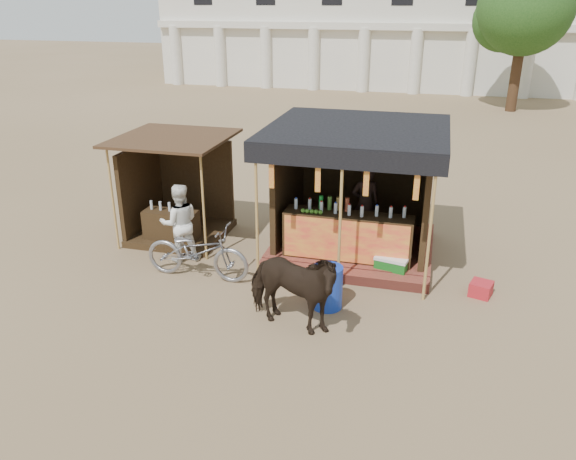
# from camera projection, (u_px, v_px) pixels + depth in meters

# --- Properties ---
(ground) EXTENTS (120.00, 120.00, 0.00)m
(ground) POSITION_uv_depth(u_px,v_px,m) (264.00, 324.00, 9.62)
(ground) COLOR #846B4C
(ground) RESTS_ON ground
(main_stall) EXTENTS (3.60, 3.61, 2.78)m
(main_stall) POSITION_uv_depth(u_px,v_px,m) (355.00, 208.00, 11.99)
(main_stall) COLOR brown
(main_stall) RESTS_ON ground
(secondary_stall) EXTENTS (2.40, 2.40, 2.38)m
(secondary_stall) POSITION_uv_depth(u_px,v_px,m) (174.00, 200.00, 12.94)
(secondary_stall) COLOR #342413
(secondary_stall) RESTS_ON ground
(cow) EXTENTS (1.93, 1.23, 1.50)m
(cow) POSITION_uv_depth(u_px,v_px,m) (291.00, 289.00, 9.19)
(cow) COLOR black
(cow) RESTS_ON ground
(motorbike) EXTENTS (2.15, 0.78, 1.12)m
(motorbike) POSITION_uv_depth(u_px,v_px,m) (197.00, 252.00, 11.01)
(motorbike) COLOR gray
(motorbike) RESTS_ON ground
(bystander) EXTENTS (1.02, 0.95, 1.68)m
(bystander) POSITION_uv_depth(u_px,v_px,m) (180.00, 223.00, 11.66)
(bystander) COLOR white
(bystander) RESTS_ON ground
(blue_barrel) EXTENTS (0.67, 0.67, 0.79)m
(blue_barrel) POSITION_uv_depth(u_px,v_px,m) (327.00, 287.00, 10.00)
(blue_barrel) COLOR #1636A8
(blue_barrel) RESTS_ON ground
(red_crate) EXTENTS (0.48, 0.48, 0.27)m
(red_crate) POSITION_uv_depth(u_px,v_px,m) (481.00, 289.00, 10.49)
(red_crate) COLOR #AE1D24
(red_crate) RESTS_ON ground
(cooler) EXTENTS (0.72, 0.57, 0.46)m
(cooler) POSITION_uv_depth(u_px,v_px,m) (392.00, 267.00, 11.14)
(cooler) COLOR #17681C
(cooler) RESTS_ON ground
(background_building) EXTENTS (26.00, 7.45, 8.18)m
(background_building) POSITION_uv_depth(u_px,v_px,m) (373.00, 19.00, 35.32)
(background_building) COLOR silver
(background_building) RESTS_ON ground
(tree) EXTENTS (4.50, 4.40, 7.00)m
(tree) POSITION_uv_depth(u_px,v_px,m) (520.00, 11.00, 26.25)
(tree) COLOR #382314
(tree) RESTS_ON ground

